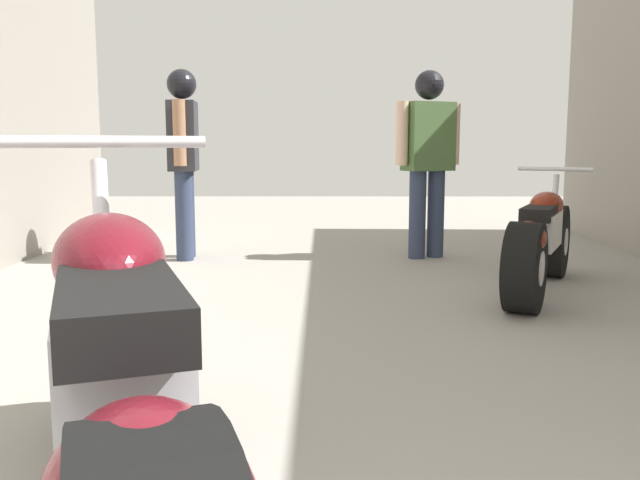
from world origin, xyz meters
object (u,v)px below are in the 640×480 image
motorcycle_black_naked (540,243)px  mechanic_with_helmet (428,147)px  mechanic_in_blue (183,147)px  motorcycle_maroon_cruiser (120,405)px

motorcycle_black_naked → mechanic_with_helmet: bearing=110.3°
motorcycle_black_naked → mechanic_with_helmet: 1.66m
mechanic_in_blue → motorcycle_black_naked: bearing=-27.7°
motorcycle_maroon_cruiser → mechanic_in_blue: size_ratio=1.30×
motorcycle_black_naked → mechanic_with_helmet: (-0.53, 1.45, 0.63)m
motorcycle_maroon_cruiser → mechanic_in_blue: (-0.76, 4.44, 0.54)m
motorcycle_maroon_cruiser → mechanic_in_blue: mechanic_in_blue is taller
motorcycle_black_naked → motorcycle_maroon_cruiser: bearing=-121.6°
motorcycle_maroon_cruiser → motorcycle_black_naked: 3.59m
motorcycle_maroon_cruiser → mechanic_with_helmet: size_ratio=1.30×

